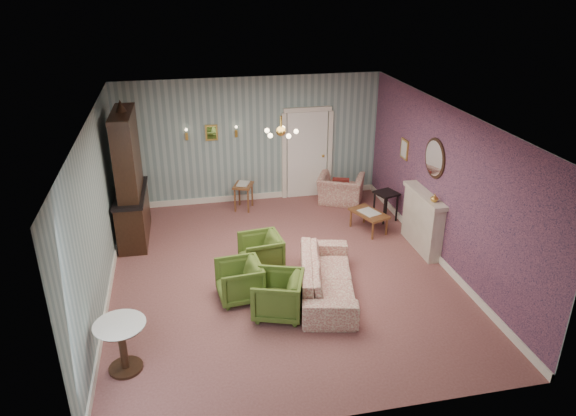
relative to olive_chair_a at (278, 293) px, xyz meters
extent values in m
plane|color=#87534E|center=(0.31, 1.22, -0.39)|extent=(7.00, 7.00, 0.00)
plane|color=white|center=(0.31, 1.22, 2.51)|extent=(7.00, 7.00, 0.00)
plane|color=slate|center=(0.31, 4.72, 1.06)|extent=(6.00, 0.00, 6.00)
plane|color=slate|center=(0.31, -2.28, 1.06)|extent=(6.00, 0.00, 6.00)
plane|color=slate|center=(-2.69, 1.22, 1.06)|extent=(0.00, 7.00, 7.00)
plane|color=slate|center=(3.31, 1.22, 1.06)|extent=(0.00, 7.00, 7.00)
plane|color=#AC5667|center=(3.29, 1.22, 1.06)|extent=(0.00, 7.00, 7.00)
imported|color=#496222|center=(0.00, 0.00, 0.00)|extent=(0.91, 0.94, 0.77)
imported|color=#496222|center=(-0.54, 0.58, -0.02)|extent=(0.72, 0.76, 0.73)
imported|color=#496222|center=(-0.03, 1.47, -0.02)|extent=(0.74, 0.78, 0.73)
imported|color=#98403D|center=(0.92, 0.43, 0.04)|extent=(1.11, 2.29, 0.86)
imported|color=#98403D|center=(2.29, 4.11, 0.06)|extent=(1.20, 1.03, 0.88)
imported|color=gold|center=(3.15, 1.22, 0.85)|extent=(0.15, 0.15, 0.15)
cube|color=maroon|center=(2.24, 3.96, 0.09)|extent=(0.41, 0.28, 0.39)
camera|label=1|loc=(-1.31, -7.01, 4.65)|focal=33.47mm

